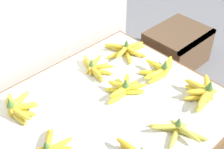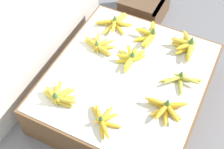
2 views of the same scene
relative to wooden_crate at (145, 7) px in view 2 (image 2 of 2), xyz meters
name	(u,v)px [view 2 (image 2 of 2)]	position (x,y,z in m)	size (l,w,h in m)	color
ground_plane	(126,100)	(-0.80, -0.21, -0.13)	(10.00, 10.00, 0.00)	slate
display_platform	(127,88)	(-0.80, -0.21, 0.01)	(1.03, 0.93, 0.27)	brown
back_vendor_table	(10,22)	(-0.85, 0.59, 0.29)	(1.42, 0.49, 0.82)	white
wooden_crate	(145,7)	(0.00, 0.00, 0.00)	(0.39, 0.31, 0.25)	brown
banana_bunch_front_midleft	(166,108)	(-0.94, -0.50, 0.17)	(0.20, 0.23, 0.09)	gold
banana_bunch_front_midright	(181,79)	(-0.71, -0.51, 0.17)	(0.17, 0.24, 0.09)	gold
banana_bunch_front_right	(187,46)	(-0.44, -0.46, 0.18)	(0.24, 0.17, 0.11)	gold
banana_bunch_middle_left	(103,120)	(-1.15, -0.23, 0.16)	(0.21, 0.22, 0.08)	gold
banana_bunch_middle_midright	(131,57)	(-0.69, -0.18, 0.17)	(0.22, 0.18, 0.10)	yellow
banana_bunch_middle_right	(149,35)	(-0.45, -0.20, 0.17)	(0.26, 0.15, 0.10)	yellow
banana_bunch_back_left	(59,96)	(-1.13, 0.07, 0.17)	(0.15, 0.23, 0.10)	gold
banana_bunch_back_midright	(99,45)	(-0.68, 0.05, 0.16)	(0.16, 0.23, 0.08)	gold
banana_bunch_back_right	(115,23)	(-0.44, 0.05, 0.17)	(0.26, 0.25, 0.09)	gold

